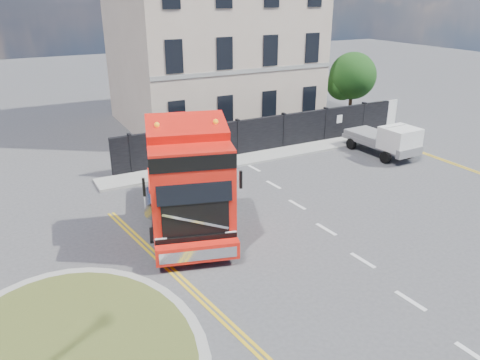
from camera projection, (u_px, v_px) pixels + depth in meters
ground at (255, 243)px, 17.12m from camera, size 120.00×120.00×0.00m
traffic_island at (69, 358)px, 11.59m from camera, size 6.80×6.80×0.17m
hoarding_fence at (277, 133)px, 26.97m from camera, size 18.80×0.25×2.00m
georgian_building at (212, 37)px, 31.10m from camera, size 12.30×10.30×12.80m
tree at (350, 78)px, 32.14m from camera, size 3.20×3.20×4.80m
pavement_far at (276, 154)px, 26.34m from camera, size 20.00×1.60×0.12m
truck at (188, 186)px, 17.03m from camera, size 4.66×7.82×4.40m
flatbed_pickup at (392, 141)px, 25.54m from camera, size 1.97×4.47×1.84m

